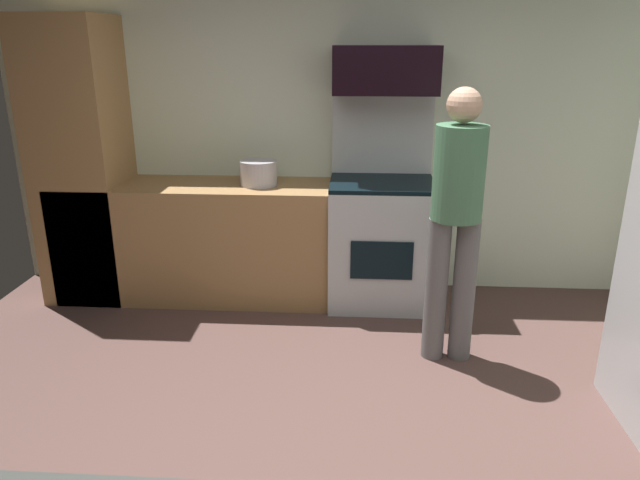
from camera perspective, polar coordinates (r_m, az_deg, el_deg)
ground_plane at (r=2.97m, az=-0.43°, el=-21.74°), size 5.20×4.80×0.02m
wall_back at (r=4.63m, az=1.64°, el=11.12°), size 5.20×0.12×2.60m
lower_cabinet_run at (r=4.60m, az=-9.90°, el=-0.10°), size 2.40×0.60×0.90m
cabinet_column at (r=4.79m, az=-22.12°, el=6.97°), size 0.60×0.60×2.10m
oven_range at (r=4.46m, az=5.89°, el=0.38°), size 0.76×0.65×1.56m
microwave at (r=4.32m, az=6.40°, el=16.12°), size 0.74×0.38×0.33m
person_cook at (r=3.56m, az=13.07°, el=2.43°), size 0.31×0.30×1.68m
stock_pot at (r=4.39m, az=-5.99°, el=6.51°), size 0.27×0.27×0.18m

